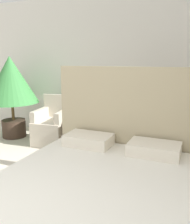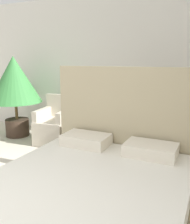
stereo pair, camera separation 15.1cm
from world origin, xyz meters
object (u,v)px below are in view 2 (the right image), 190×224
at_px(potted_palm, 15,83).
at_px(side_table, 74,133).
at_px(armchair_near_window_left, 54,128).
at_px(armchair_near_window_right, 98,134).
at_px(bed, 91,195).

xyz_separation_m(potted_palm, side_table, (1.45, -0.05, -0.89)).
bearing_deg(potted_palm, armchair_near_window_left, -0.78).
relative_size(armchair_near_window_left, armchair_near_window_right, 1.00).
height_order(bed, armchair_near_window_left, bed).
relative_size(bed, armchair_near_window_left, 2.26).
distance_m(armchair_near_window_left, side_table, 0.48).
height_order(bed, side_table, bed).
relative_size(bed, armchair_near_window_right, 2.26).
xyz_separation_m(armchair_near_window_right, potted_palm, (-1.93, 0.01, 0.84)).
bearing_deg(armchair_near_window_left, potted_palm, 171.38).
bearing_deg(side_table, bed, -55.54).
bearing_deg(side_table, armchair_near_window_right, 4.27).
xyz_separation_m(bed, side_table, (-1.32, 1.92, -0.07)).
distance_m(armchair_near_window_right, side_table, 0.48).
relative_size(armchair_near_window_right, potted_palm, 0.55).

